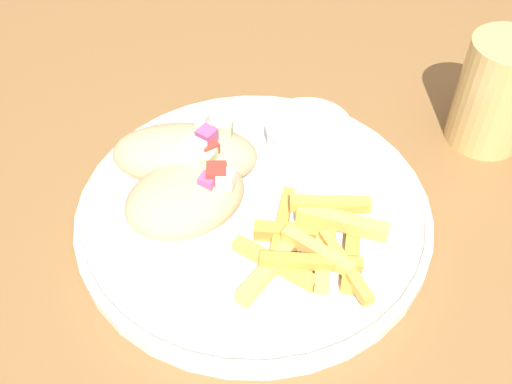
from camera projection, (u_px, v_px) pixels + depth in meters
table at (264, 232)px, 0.60m from camera, size 1.53×1.53×0.74m
plate at (256, 211)px, 0.53m from camera, size 0.31×0.31×0.02m
pita_sandwich_near at (186, 196)px, 0.51m from camera, size 0.13×0.13×0.06m
pita_sandwich_far at (185, 155)px, 0.54m from camera, size 0.14×0.10×0.06m
fries_pile at (312, 244)px, 0.49m from camera, size 0.12×0.13×0.03m
sauce_ramekin at (308, 135)px, 0.57m from camera, size 0.08×0.08×0.03m
water_glass at (495, 98)px, 0.58m from camera, size 0.08×0.08×0.11m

